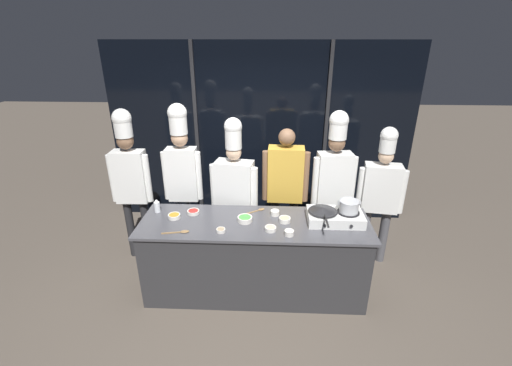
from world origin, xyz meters
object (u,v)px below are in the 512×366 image
prep_bowl_ginger (285,219)px  prep_bowl_rice (289,232)px  prep_bowl_carrots (174,216)px  person_guest (285,183)px  prep_bowl_bell_pepper (193,212)px  squeeze_bottle_clear (157,206)px  chef_pastry (334,177)px  chef_sous (182,168)px  prep_bowl_shrimp (271,228)px  frying_pan (323,210)px  prep_bowl_mushrooms (221,230)px  chef_head (130,173)px  portable_stove (335,217)px  serving_spoon_solid (259,210)px  stock_pot (349,206)px  chef_line (235,186)px  serving_spoon_slotted (181,232)px  chef_apprentice (381,189)px  prep_bowl_onion (275,212)px  prep_bowl_scallions (245,219)px

prep_bowl_ginger → prep_bowl_rice: bearing=-82.3°
prep_bowl_carrots → person_guest: size_ratio=0.08×
prep_bowl_bell_pepper → prep_bowl_rice: bearing=-21.2°
squeeze_bottle_clear → chef_pastry: 2.11m
prep_bowl_carrots → chef_sous: size_ratio=0.07×
prep_bowl_rice → person_guest: person_guest is taller
squeeze_bottle_clear → prep_bowl_bell_pepper: (0.42, -0.02, -0.05)m
prep_bowl_ginger → prep_bowl_shrimp: 0.24m
frying_pan → chef_sous: (-1.65, 0.63, 0.20)m
frying_pan → chef_pastry: chef_pastry is taller
prep_bowl_mushrooms → prep_bowl_bell_pepper: size_ratio=0.68×
prep_bowl_rice → chef_head: chef_head is taller
portable_stove → chef_pastry: 0.65m
prep_bowl_rice → serving_spoon_solid: bearing=122.6°
frying_pan → stock_pot: 0.27m
prep_bowl_shrimp → chef_line: bearing=120.9°
serving_spoon_slotted → serving_spoon_solid: bearing=33.4°
chef_pastry → chef_apprentice: (0.59, 0.00, -0.15)m
squeeze_bottle_clear → prep_bowl_shrimp: 1.33m
prep_bowl_onion → serving_spoon_slotted: size_ratio=0.35×
chef_line → chef_pastry: bearing=-165.9°
chef_pastry → frying_pan: bearing=65.7°
prep_bowl_mushrooms → prep_bowl_rice: 0.69m
prep_bowl_scallions → chef_sous: size_ratio=0.08×
prep_bowl_carrots → chef_sous: 0.70m
stock_pot → prep_bowl_carrots: bearing=-180.0°
prep_bowl_mushrooms → prep_bowl_shrimp: size_ratio=0.78×
chef_head → prep_bowl_bell_pepper: bearing=150.3°
chef_sous → person_guest: size_ratio=1.16×
chef_apprentice → prep_bowl_bell_pepper: bearing=21.3°
squeeze_bottle_clear → prep_bowl_ginger: squeeze_bottle_clear is taller
prep_bowl_bell_pepper → serving_spoon_solid: 0.74m
prep_bowl_shrimp → chef_head: chef_head is taller
stock_pot → squeeze_bottle_clear: stock_pot is taller
prep_bowl_mushrooms → chef_pastry: 1.56m
prep_bowl_shrimp → serving_spoon_solid: prep_bowl_shrimp is taller
prep_bowl_scallions → person_guest: bearing=56.3°
frying_pan → prep_bowl_bell_pepper: bearing=175.4°
prep_bowl_bell_pepper → chef_head: bearing=152.1°
squeeze_bottle_clear → prep_bowl_bell_pepper: squeeze_bottle_clear is taller
portable_stove → prep_bowl_shrimp: portable_stove is taller
stock_pot → prep_bowl_bell_pepper: (-1.70, 0.11, -0.17)m
serving_spoon_slotted → chef_pastry: (1.66, 0.90, 0.27)m
prep_bowl_rice → prep_bowl_ginger: prep_bowl_rice is taller
serving_spoon_solid → chef_apprentice: bearing=15.2°
serving_spoon_slotted → serving_spoon_solid: same height
prep_bowl_mushrooms → stock_pot: bearing=11.4°
frying_pan → prep_bowl_carrots: 1.62m
squeeze_bottle_clear → prep_bowl_carrots: bearing=-30.2°
frying_pan → chef_head: 2.36m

